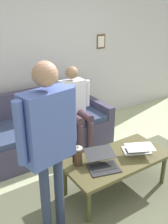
% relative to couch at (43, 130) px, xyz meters
% --- Properties ---
extents(ground_plane, '(7.68, 7.68, 0.00)m').
position_rel_couch_xyz_m(ground_plane, '(-0.28, 1.64, -0.30)').
color(ground_plane, '#ADB48E').
extents(area_rug, '(3.06, 1.53, 0.01)m').
position_rel_couch_xyz_m(area_rug, '(-0.31, 1.49, -0.30)').
color(area_rug, '#575844').
rests_on(area_rug, ground_plane).
extents(back_wall, '(7.04, 0.11, 2.70)m').
position_rel_couch_xyz_m(back_wall, '(-0.28, -0.56, 1.05)').
color(back_wall, '#B8B2BD').
rests_on(back_wall, ground_plane).
extents(couch, '(2.05, 0.89, 0.88)m').
position_rel_couch_xyz_m(couch, '(0.00, 0.00, 0.00)').
color(couch, '#3F3B55').
rests_on(couch, ground_plane).
extents(coffee_table, '(1.26, 0.62, 0.45)m').
position_rel_couch_xyz_m(coffee_table, '(-0.31, 1.39, 0.10)').
color(coffee_table, '#4A4327').
rests_on(coffee_table, ground_plane).
extents(laptop_left, '(0.42, 0.44, 0.15)m').
position_rel_couch_xyz_m(laptop_left, '(-0.06, 1.43, 0.19)').
color(laptop_left, '#28282D').
rests_on(laptop_left, coffee_table).
extents(laptop_center, '(0.43, 0.42, 0.12)m').
position_rel_couch_xyz_m(laptop_center, '(-0.60, 1.44, 0.19)').
color(laptop_center, silver).
rests_on(laptop_center, coffee_table).
extents(french_press, '(0.12, 0.10, 0.25)m').
position_rel_couch_xyz_m(french_press, '(0.14, 1.25, 0.26)').
color(french_press, '#4C3323').
rests_on(french_press, coffee_table).
extents(person_standing, '(0.60, 0.27, 1.73)m').
position_rel_couch_xyz_m(person_standing, '(0.63, 1.57, 0.81)').
color(person_standing, '#28314F').
rests_on(person_standing, ground_plane).
extents(person_seated, '(0.55, 0.51, 1.28)m').
position_rel_couch_xyz_m(person_seated, '(-0.45, 0.23, 0.42)').
color(person_seated, '#48333E').
rests_on(person_seated, ground_plane).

